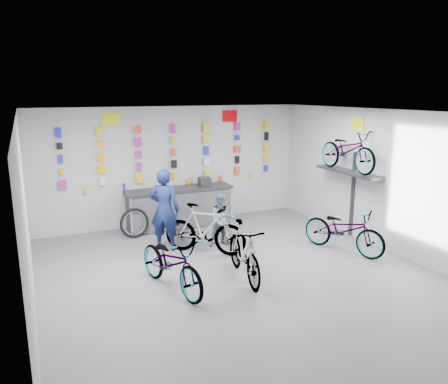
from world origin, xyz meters
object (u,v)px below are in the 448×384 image
bike_left (172,263)px  bike_center (244,252)px  bike_service (205,229)px  counter (180,208)px  bike_right (344,230)px  customer (222,220)px  clerk (165,209)px

bike_left → bike_center: bike_center is taller
bike_left → bike_service: size_ratio=1.05×
counter → bike_right: counter is taller
counter → customer: customer is taller
bike_service → bike_right: bearing=-70.8°
bike_center → customer: 1.83m
bike_left → clerk: size_ratio=1.06×
counter → clerk: (-0.82, -1.42, 0.41)m
bike_service → customer: bearing=-19.6°
bike_left → bike_center: 1.34m
bike_left → customer: 2.39m
bike_center → clerk: (-0.84, 2.10, 0.37)m
bike_left → clerk: (0.49, 1.98, 0.40)m
bike_service → clerk: (-0.69, 0.60, 0.35)m
bike_center → bike_service: bearing=104.9°
bike_left → customer: size_ratio=1.58×
counter → bike_left: bearing=-111.1°
counter → clerk: bearing=-120.0°
counter → customer: (0.39, -1.73, 0.11)m
counter → bike_service: size_ratio=1.51×
counter → customer: bearing=-77.3°
customer → clerk: bearing=175.0°
bike_center → customer: size_ratio=1.46×
bike_left → clerk: bearing=62.3°
clerk → customer: bearing=-158.2°
bike_service → bike_left: bearing=-178.9°
customer → counter: bearing=112.0°
bike_left → customer: bearing=30.7°
counter → bike_center: 3.52m
bike_right → clerk: clerk is taller
bike_left → clerk: 2.08m
bike_center → bike_service: 1.51m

